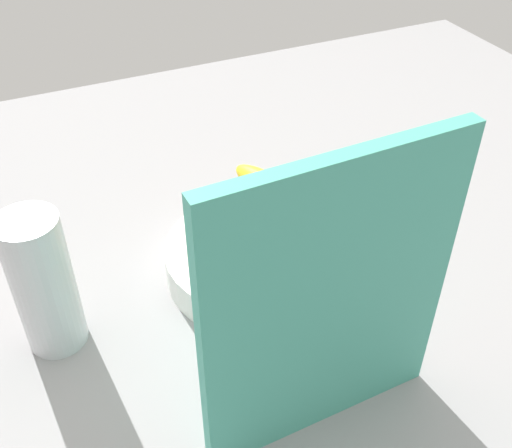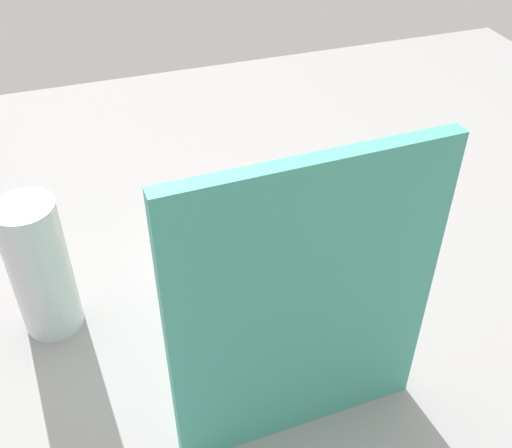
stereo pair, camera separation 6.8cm
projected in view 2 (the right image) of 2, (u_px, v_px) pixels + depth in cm
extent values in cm
cube|color=gray|center=(258.00, 267.00, 94.32)|extent=(180.00, 140.00, 3.00)
cylinder|color=white|center=(256.00, 259.00, 89.71)|extent=(26.34, 26.34, 5.14)
sphere|color=orange|center=(214.00, 236.00, 84.27)|extent=(7.15, 7.15, 7.15)
sphere|color=orange|center=(283.00, 258.00, 80.72)|extent=(7.15, 7.15, 7.15)
sphere|color=orange|center=(297.00, 208.00, 89.25)|extent=(7.15, 7.15, 7.15)
sphere|color=orange|center=(248.00, 205.00, 89.78)|extent=(7.15, 7.15, 7.15)
ellipsoid|color=yellow|center=(275.00, 227.00, 88.34)|extent=(11.74, 16.81, 4.00)
ellipsoid|color=yellow|center=(279.00, 215.00, 86.85)|extent=(7.70, 17.46, 4.00)
ellipsoid|color=yellow|center=(273.00, 209.00, 84.27)|extent=(4.95, 17.20, 4.00)
ellipsoid|color=yellow|center=(279.00, 194.00, 83.28)|extent=(8.99, 17.41, 4.00)
cube|color=teal|center=(305.00, 312.00, 60.52)|extent=(28.05, 2.83, 36.00)
cylinder|color=#BABEC2|center=(40.00, 269.00, 77.33)|extent=(7.63, 7.63, 19.83)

